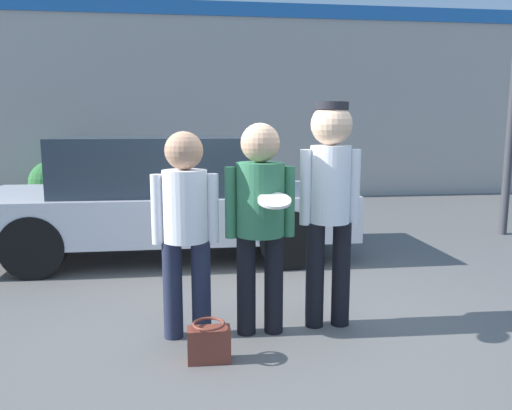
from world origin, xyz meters
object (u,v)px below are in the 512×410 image
at_px(person_right, 330,193).
at_px(parked_car_near, 165,197).
at_px(person_middle_with_frisbee, 260,210).
at_px(shrub, 52,183).
at_px(handbag, 209,343).
at_px(person_left, 185,219).

relative_size(person_right, parked_car_near, 0.40).
distance_m(person_middle_with_frisbee, parked_car_near, 2.71).
xyz_separation_m(shrub, handbag, (2.94, -7.33, -0.33)).
height_order(person_right, handbag, person_right).
distance_m(person_middle_with_frisbee, shrub, 7.68).
bearing_deg(parked_car_near, person_left, -83.58).
height_order(person_left, person_middle_with_frisbee, person_middle_with_frisbee).
bearing_deg(person_left, shrub, 112.04).
height_order(person_left, handbag, person_left).
xyz_separation_m(person_middle_with_frisbee, handbag, (-0.42, -0.45, -0.86)).
relative_size(person_right, shrub, 1.96).
bearing_deg(parked_car_near, person_middle_with_frisbee, -71.37).
xyz_separation_m(person_middle_with_frisbee, shrub, (-3.36, 6.89, -0.53)).
xyz_separation_m(person_left, shrub, (-2.79, 6.88, -0.48)).
xyz_separation_m(person_right, handbag, (-1.00, -0.52, -0.97)).
bearing_deg(handbag, person_right, 27.73).
bearing_deg(person_right, handbag, -152.27).
bearing_deg(person_right, parked_car_near, 120.06).
bearing_deg(shrub, person_right, -59.98).
bearing_deg(shrub, person_left, -67.96).
bearing_deg(person_right, person_middle_with_frisbee, -172.35).
xyz_separation_m(person_right, parked_car_near, (-1.44, 2.48, -0.36)).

